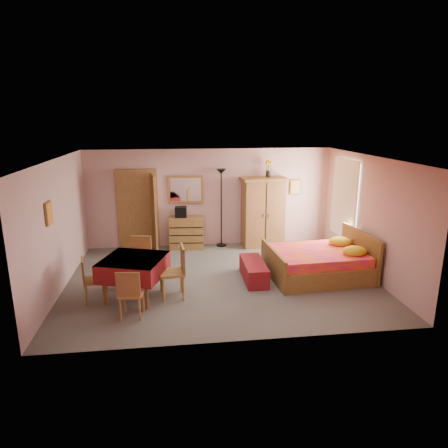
{
  "coord_description": "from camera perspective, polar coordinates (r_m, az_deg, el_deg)",
  "views": [
    {
      "loc": [
        -0.96,
        -7.97,
        3.37
      ],
      "look_at": [
        0.1,
        0.3,
        1.15
      ],
      "focal_mm": 32.0,
      "sensor_mm": 36.0,
      "label": 1
    }
  ],
  "objects": [
    {
      "name": "chair_west",
      "position": [
        7.95,
        -18.1,
        -7.57
      ],
      "size": [
        0.46,
        0.46,
        0.86
      ],
      "primitive_type": "cube",
      "rotation": [
        0.0,
        0.0,
        -1.36
      ],
      "color": "#A07236",
      "rests_on": "floor"
    },
    {
      "name": "sunflower_vase",
      "position": [
        10.64,
        6.36,
        7.9
      ],
      "size": [
        0.19,
        0.19,
        0.45
      ],
      "primitive_type": "cube",
      "rotation": [
        0.0,
        0.0,
        0.07
      ],
      "color": "yellow",
      "rests_on": "wardrobe"
    },
    {
      "name": "chair_north",
      "position": [
        8.56,
        -12.0,
        -5.15
      ],
      "size": [
        0.51,
        0.51,
        0.97
      ],
      "primitive_type": "cube",
      "rotation": [
        0.0,
        0.0,
        2.97
      ],
      "color": "#AC703A",
      "rests_on": "floor"
    },
    {
      "name": "wardrobe",
      "position": [
        10.72,
        5.6,
        1.68
      ],
      "size": [
        1.24,
        0.71,
        1.86
      ],
      "primitive_type": "cube",
      "rotation": [
        0.0,
        0.0,
        0.09
      ],
      "color": "brown",
      "rests_on": "floor"
    },
    {
      "name": "chair_east",
      "position": [
        7.76,
        -7.43,
        -6.82
      ],
      "size": [
        0.5,
        0.5,
        1.02
      ],
      "primitive_type": "cube",
      "rotation": [
        0.0,
        0.0,
        1.65
      ],
      "color": "#B0803B",
      "rests_on": "floor"
    },
    {
      "name": "stereo",
      "position": [
        10.52,
        -6.18,
        1.72
      ],
      "size": [
        0.32,
        0.24,
        0.28
      ],
      "primitive_type": "cube",
      "rotation": [
        0.0,
        0.0,
        -0.08
      ],
      "color": "black",
      "rests_on": "chest_of_drawers"
    },
    {
      "name": "bench",
      "position": [
        8.63,
        4.27,
        -6.67
      ],
      "size": [
        0.46,
        1.21,
        0.4
      ],
      "primitive_type": "cube",
      "rotation": [
        0.0,
        0.0,
        -0.01
      ],
      "color": "maroon",
      "rests_on": "floor"
    },
    {
      "name": "window",
      "position": [
        10.26,
        16.86,
        3.47
      ],
      "size": [
        0.08,
        1.4,
        1.95
      ],
      "primitive_type": "cube",
      "color": "white",
      "rests_on": "wall_right"
    },
    {
      "name": "wall_mirror",
      "position": [
        10.58,
        -5.54,
        4.93
      ],
      "size": [
        0.93,
        0.1,
        0.73
      ],
      "primitive_type": "cube",
      "rotation": [
        0.0,
        0.0,
        -0.06
      ],
      "color": "white",
      "rests_on": "wall_back"
    },
    {
      "name": "bed",
      "position": [
        8.92,
        13.2,
        -4.37
      ],
      "size": [
        2.19,
        1.77,
        0.97
      ],
      "primitive_type": "cube",
      "rotation": [
        0.0,
        0.0,
        0.06
      ],
      "color": "#E8166A",
      "rests_on": "floor"
    },
    {
      "name": "dining_table",
      "position": [
        7.9,
        -12.67,
        -7.53
      ],
      "size": [
        1.39,
        1.39,
        0.81
      ],
      "primitive_type": "cube",
      "rotation": [
        0.0,
        0.0,
        -0.31
      ],
      "color": "maroon",
      "rests_on": "floor"
    },
    {
      "name": "floor",
      "position": [
        8.71,
        -0.41,
        -7.86
      ],
      "size": [
        6.5,
        6.5,
        0.0
      ],
      "primitive_type": "plane",
      "color": "#635F57",
      "rests_on": "ground"
    },
    {
      "name": "chair_south",
      "position": [
        7.19,
        -13.12,
        -9.51
      ],
      "size": [
        0.45,
        0.45,
        0.89
      ],
      "primitive_type": "cube",
      "rotation": [
        0.0,
        0.0,
        -0.12
      ],
      "color": "#A97439",
      "rests_on": "floor"
    },
    {
      "name": "wall_left",
      "position": [
        8.55,
        -22.6,
        -0.27
      ],
      "size": [
        0.1,
        5.0,
        2.6
      ],
      "primitive_type": "cube",
      "color": "tan",
      "rests_on": "floor"
    },
    {
      "name": "wall_back",
      "position": [
        10.72,
        -2.03,
        3.76
      ],
      "size": [
        6.5,
        0.1,
        2.6
      ],
      "primitive_type": "cube",
      "color": "tan",
      "rests_on": "floor"
    },
    {
      "name": "ceiling",
      "position": [
        8.07,
        -0.44,
        9.43
      ],
      "size": [
        6.5,
        6.5,
        0.0
      ],
      "primitive_type": "plane",
      "rotation": [
        3.14,
        0.0,
        0.0
      ],
      "color": "brown",
      "rests_on": "wall_back"
    },
    {
      "name": "wall_right",
      "position": [
        9.25,
        20.0,
        1.06
      ],
      "size": [
        0.1,
        5.0,
        2.6
      ],
      "primitive_type": "cube",
      "color": "tan",
      "rests_on": "floor"
    },
    {
      "name": "doorway",
      "position": [
        10.74,
        -12.15,
        1.96
      ],
      "size": [
        1.06,
        0.12,
        2.15
      ],
      "primitive_type": "cube",
      "color": "#9E6B35",
      "rests_on": "floor"
    },
    {
      "name": "picture_back",
      "position": [
        11.1,
        10.19,
        5.23
      ],
      "size": [
        0.3,
        0.04,
        0.4
      ],
      "primitive_type": "cube",
      "color": "#D8BF59",
      "rests_on": "wall_back"
    },
    {
      "name": "chest_of_drawers",
      "position": [
        10.63,
        -5.35,
        -1.26
      ],
      "size": [
        0.93,
        0.52,
        0.85
      ],
      "primitive_type": "cube",
      "rotation": [
        0.0,
        0.0,
        -0.09
      ],
      "color": "olive",
      "rests_on": "floor"
    },
    {
      "name": "picture_left",
      "position": [
        7.89,
        -23.77,
        1.41
      ],
      "size": [
        0.04,
        0.32,
        0.42
      ],
      "primitive_type": "cube",
      "color": "orange",
      "rests_on": "wall_left"
    },
    {
      "name": "floor_lamp",
      "position": [
        10.63,
        -0.39,
        2.27
      ],
      "size": [
        0.28,
        0.28,
        2.09
      ],
      "primitive_type": "cube",
      "rotation": [
        0.0,
        0.0,
        0.04
      ],
      "color": "black",
      "rests_on": "floor"
    },
    {
      "name": "wall_front",
      "position": [
        5.93,
        2.49,
        -5.53
      ],
      "size": [
        6.5,
        0.1,
        2.6
      ],
      "primitive_type": "cube",
      "color": "tan",
      "rests_on": "floor"
    }
  ]
}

